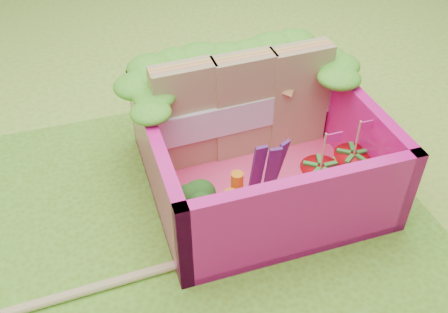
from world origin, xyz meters
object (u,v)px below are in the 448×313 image
broccoli (196,204)px  chopsticks (12,311)px  bento_box (258,146)px  strawberry_right (351,169)px  strawberry_left (318,182)px  sandwich_stack (244,106)px

broccoli → chopsticks: broccoli is taller
bento_box → chopsticks: bearing=-160.0°
bento_box → broccoli: 0.57m
strawberry_right → chopsticks: strawberry_right is taller
broccoli → strawberry_right: strawberry_right is taller
bento_box → strawberry_right: (0.50, -0.25, -0.10)m
broccoli → chopsticks: 1.03m
strawberry_left → strawberry_right: strawberry_left is taller
bento_box → strawberry_left: (0.26, -0.30, -0.10)m
chopsticks → strawberry_left: bearing=7.7°
sandwich_stack → chopsticks: bearing=-151.2°
bento_box → sandwich_stack: 0.29m
strawberry_left → chopsticks: size_ratio=0.19×
sandwich_stack → chopsticks: sandwich_stack is taller
sandwich_stack → broccoli: bearing=-129.0°
strawberry_left → chopsticks: (-1.72, -0.23, -0.15)m
strawberry_right → chopsticks: 1.98m
sandwich_stack → strawberry_left: sandwich_stack is taller
sandwich_stack → strawberry_left: size_ratio=2.62×
broccoli → chopsticks: (-0.99, -0.21, -0.22)m
sandwich_stack → strawberry_left: 0.66m
broccoli → strawberry_left: (0.74, 0.02, -0.07)m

